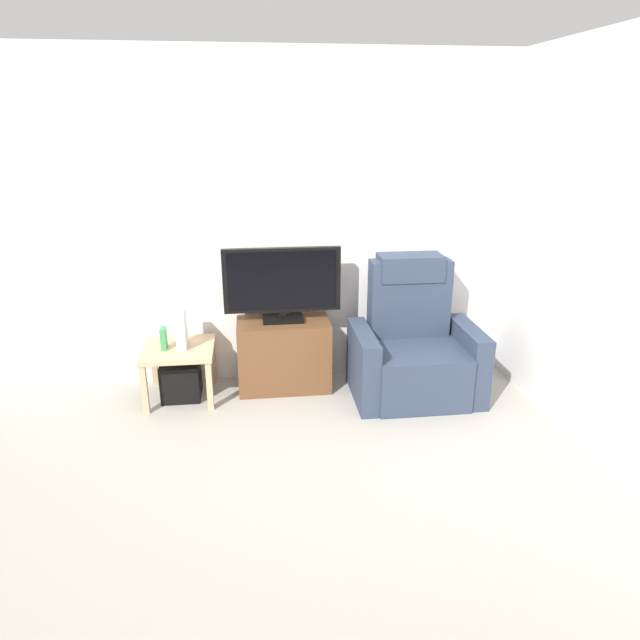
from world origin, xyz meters
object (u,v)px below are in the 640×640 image
object	(u,v)px
tv_stand	(284,354)
game_console	(181,329)
side_table	(179,355)
subwoofer_box	(181,379)
television	(282,283)
recliner_armchair	(414,349)
book_upright	(164,338)

from	to	relation	value
tv_stand	game_console	xyz separation A→B (m)	(-0.78, -0.07, 0.28)
side_table	subwoofer_box	size ratio (longest dim) A/B	1.82
television	recliner_armchair	world-z (taller)	television
side_table	game_console	size ratio (longest dim) A/B	1.83
recliner_armchair	game_console	size ratio (longest dim) A/B	3.66
recliner_armchair	game_console	distance (m)	1.82
recliner_armchair	book_upright	xyz separation A→B (m)	(-1.94, 0.11, 0.14)
tv_stand	side_table	world-z (taller)	tv_stand
tv_stand	game_console	distance (m)	0.84
side_table	subwoofer_box	xyz separation A→B (m)	(0.00, -0.00, -0.21)
subwoofer_box	recliner_armchair	bearing A→B (deg)	-4.07
television	subwoofer_box	world-z (taller)	television
subwoofer_box	book_upright	xyz separation A→B (m)	(-0.10, -0.02, 0.36)
television	book_upright	world-z (taller)	television
tv_stand	subwoofer_box	size ratio (longest dim) A/B	2.48
recliner_armchair	subwoofer_box	world-z (taller)	recliner_armchair
tv_stand	television	bearing A→B (deg)	90.00
tv_stand	subwoofer_box	bearing A→B (deg)	-174.31
subwoofer_box	book_upright	bearing A→B (deg)	-168.69
subwoofer_box	book_upright	world-z (taller)	book_upright
television	side_table	xyz separation A→B (m)	(-0.82, -0.10, -0.52)
side_table	subwoofer_box	distance (m)	0.21
subwoofer_box	television	bearing A→B (deg)	6.99
television	game_console	size ratio (longest dim) A/B	3.10
recliner_armchair	game_console	bearing A→B (deg)	-175.22
book_upright	game_console	size ratio (longest dim) A/B	0.58
television	side_table	size ratio (longest dim) A/B	1.70
television	subwoofer_box	distance (m)	1.10
television	recliner_armchair	bearing A→B (deg)	-12.81
tv_stand	side_table	bearing A→B (deg)	-174.31
recliner_armchair	subwoofer_box	size ratio (longest dim) A/B	3.65
subwoofer_box	game_console	size ratio (longest dim) A/B	1.00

